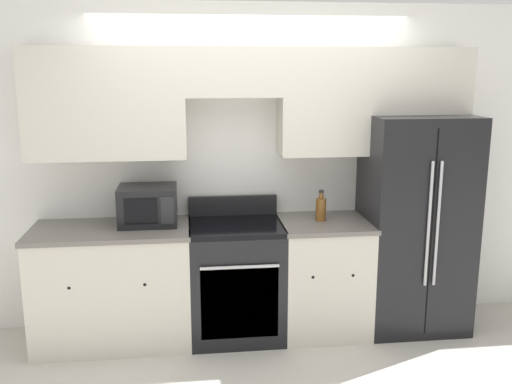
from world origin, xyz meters
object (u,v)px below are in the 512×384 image
(microwave, at_px, (148,205))
(bottle, at_px, (321,209))
(refrigerator, at_px, (412,222))
(oven_range, at_px, (236,279))

(microwave, distance_m, bottle, 1.35)
(bottle, bearing_deg, refrigerator, 2.89)
(refrigerator, bearing_deg, bottle, -177.11)
(refrigerator, bearing_deg, microwave, 179.57)
(oven_range, bearing_deg, bottle, 2.08)
(microwave, height_order, bottle, microwave)
(oven_range, distance_m, bottle, 0.87)
(oven_range, height_order, microwave, microwave)
(bottle, bearing_deg, microwave, 177.66)
(oven_range, xyz_separation_m, refrigerator, (1.45, 0.06, 0.41))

